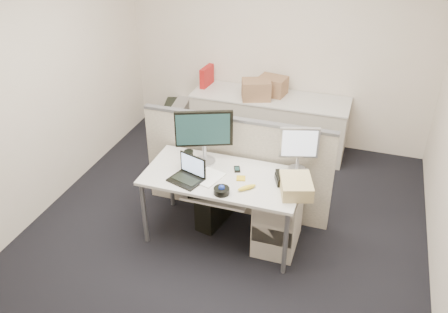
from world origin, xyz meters
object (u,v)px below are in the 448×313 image
(desk, at_px, (223,181))
(monitor_main, at_px, (204,137))
(laptop, at_px, (185,171))
(desk_phone, at_px, (287,179))

(desk, distance_m, monitor_main, 0.46)
(laptop, relative_size, desk_phone, 1.47)
(monitor_main, xyz_separation_m, laptop, (-0.05, -0.37, -0.17))
(laptop, bearing_deg, monitor_main, 100.64)
(laptop, distance_m, desk_phone, 0.94)
(monitor_main, relative_size, laptop, 1.86)
(desk, relative_size, desk_phone, 7.33)
(desk, distance_m, desk_phone, 0.61)
(desk, distance_m, laptop, 0.40)
(desk, height_order, laptop, laptop)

